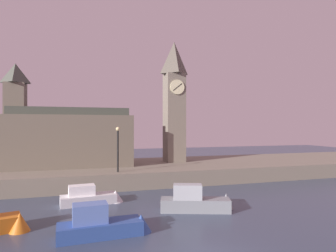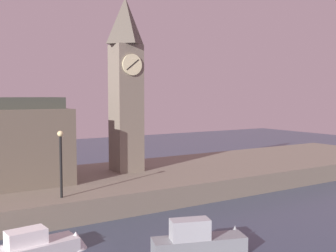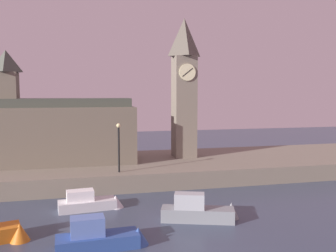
% 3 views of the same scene
% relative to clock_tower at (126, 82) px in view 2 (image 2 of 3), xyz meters
% --- Properties ---
extents(far_embankment, '(70.00, 12.00, 1.50)m').
position_rel_clock_tower_xyz_m(far_embankment, '(-5.60, -1.28, -8.03)').
color(far_embankment, slate).
rests_on(far_embankment, ground).
extents(clock_tower, '(2.40, 2.44, 14.00)m').
position_rel_clock_tower_xyz_m(clock_tower, '(0.00, 0.00, 0.00)').
color(clock_tower, slate).
rests_on(clock_tower, far_embankment).
extents(streetlamp, '(0.36, 0.36, 4.06)m').
position_rel_clock_tower_xyz_m(streetlamp, '(-7.26, -5.88, -4.76)').
color(streetlamp, black).
rests_on(streetlamp, far_embankment).
extents(boat_ferry_white, '(4.64, 1.79, 1.50)m').
position_rel_clock_tower_xyz_m(boat_ferry_white, '(-9.54, -10.45, -8.30)').
color(boat_ferry_white, silver).
rests_on(boat_ferry_white, ground).
extents(boat_cruiser_grey, '(5.32, 2.61, 1.92)m').
position_rel_clock_tower_xyz_m(boat_cruiser_grey, '(-2.90, -14.38, -8.16)').
color(boat_cruiser_grey, gray).
rests_on(boat_cruiser_grey, ground).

